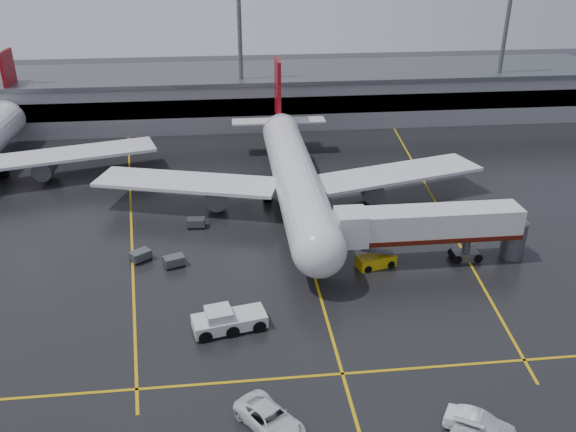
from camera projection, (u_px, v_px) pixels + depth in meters
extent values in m
plane|color=black|center=(304.00, 240.00, 64.88)|extent=(220.00, 220.00, 0.00)
cube|color=gold|center=(304.00, 240.00, 64.87)|extent=(0.25, 90.00, 0.02)
cube|color=gold|center=(342.00, 374.00, 45.16)|extent=(60.00, 0.25, 0.02)
cube|color=gold|center=(131.00, 210.00, 71.85)|extent=(9.99, 69.35, 0.02)
cube|color=gold|center=(432.00, 196.00, 75.61)|extent=(7.57, 69.64, 0.02)
cube|color=gray|center=(269.00, 96.00, 106.14)|extent=(120.00, 18.00, 8.00)
cube|color=black|center=(273.00, 106.00, 98.04)|extent=(120.00, 0.40, 3.00)
cube|color=#595B60|center=(268.00, 72.00, 104.28)|extent=(122.00, 19.00, 0.60)
cylinder|color=#595B60|center=(240.00, 55.00, 96.59)|extent=(0.70, 0.70, 25.00)
cylinder|color=#595B60|center=(503.00, 50.00, 101.04)|extent=(0.70, 0.70, 25.00)
cylinder|color=silver|center=(295.00, 178.00, 70.22)|extent=(5.20, 36.00, 5.20)
sphere|color=silver|center=(319.00, 250.00, 54.10)|extent=(5.20, 5.20, 5.20)
cone|color=silver|center=(279.00, 122.00, 88.77)|extent=(4.94, 8.00, 4.94)
cube|color=maroon|center=(278.00, 88.00, 87.55)|extent=(0.50, 5.50, 8.50)
cube|color=silver|center=(279.00, 121.00, 88.69)|extent=(14.00, 3.00, 0.25)
cube|color=silver|center=(187.00, 182.00, 71.07)|extent=(22.80, 11.83, 0.40)
cube|color=silver|center=(396.00, 173.00, 73.65)|extent=(22.80, 11.83, 0.40)
cylinder|color=#595B60|center=(216.00, 195.00, 71.13)|extent=(2.60, 4.50, 2.60)
cylinder|color=#595B60|center=(370.00, 188.00, 73.01)|extent=(2.60, 4.50, 2.60)
cylinder|color=#595B60|center=(314.00, 264.00, 58.17)|extent=(0.56, 0.56, 2.00)
cylinder|color=#595B60|center=(267.00, 193.00, 73.98)|extent=(0.56, 0.56, 2.00)
cylinder|color=#595B60|center=(317.00, 191.00, 74.61)|extent=(0.56, 0.56, 2.00)
cylinder|color=black|center=(314.00, 269.00, 58.41)|extent=(0.40, 1.10, 1.10)
cylinder|color=black|center=(267.00, 197.00, 74.17)|extent=(1.00, 1.40, 1.40)
cylinder|color=black|center=(317.00, 194.00, 74.81)|extent=(1.00, 1.40, 1.40)
cone|color=silver|center=(14.00, 109.00, 95.37)|extent=(4.94, 8.00, 4.94)
cube|color=maroon|center=(10.00, 77.00, 94.14)|extent=(0.50, 5.50, 8.50)
cube|color=silver|center=(14.00, 108.00, 95.28)|extent=(14.00, 3.00, 0.25)
cube|color=silver|center=(72.00, 154.00, 80.24)|extent=(22.80, 11.83, 0.40)
cylinder|color=#595B60|center=(45.00, 167.00, 79.60)|extent=(2.60, 4.50, 2.60)
cylinder|color=#595B60|center=(3.00, 170.00, 81.20)|extent=(0.56, 0.56, 2.00)
cylinder|color=black|center=(4.00, 173.00, 81.40)|extent=(1.00, 1.40, 1.40)
cube|color=silver|center=(432.00, 223.00, 58.78)|extent=(18.00, 3.20, 3.00)
cube|color=#4A1108|center=(430.00, 235.00, 59.35)|extent=(18.00, 3.30, 0.50)
cube|color=silver|center=(351.00, 227.00, 57.97)|extent=(3.00, 3.40, 3.30)
cylinder|color=#595B60|center=(466.00, 246.00, 60.43)|extent=(0.80, 0.80, 3.00)
cube|color=#595B60|center=(465.00, 255.00, 60.89)|extent=(2.60, 1.60, 0.90)
cylinder|color=#595B60|center=(514.00, 240.00, 60.71)|extent=(2.40, 2.40, 4.00)
cylinder|color=black|center=(455.00, 256.00, 60.78)|extent=(0.90, 1.80, 0.90)
cylinder|color=black|center=(475.00, 255.00, 61.00)|extent=(0.90, 1.80, 0.90)
cube|color=silver|center=(229.00, 321.00, 49.98)|extent=(6.57, 3.68, 1.06)
cube|color=silver|center=(219.00, 314.00, 49.35)|extent=(2.51, 2.51, 0.88)
cube|color=black|center=(219.00, 314.00, 49.35)|extent=(2.26, 2.26, 0.80)
cylinder|color=black|center=(203.00, 329.00, 49.47)|extent=(1.66, 2.83, 1.15)
cylinder|color=black|center=(230.00, 324.00, 50.11)|extent=(1.66, 2.83, 1.15)
cylinder|color=black|center=(256.00, 319.00, 50.75)|extent=(1.66, 2.83, 1.15)
cube|color=gold|center=(376.00, 261.00, 59.56)|extent=(4.21, 2.58, 1.20)
cube|color=#595B60|center=(377.00, 251.00, 59.06)|extent=(3.91, 1.91, 1.37)
cylinder|color=black|center=(364.00, 266.00, 59.25)|extent=(1.21, 1.99, 0.76)
cylinder|color=black|center=(387.00, 261.00, 60.10)|extent=(1.21, 1.99, 0.76)
imported|color=white|center=(271.00, 420.00, 39.86)|extent=(5.38, 6.13, 1.57)
imported|color=silver|center=(480.00, 425.00, 39.45)|extent=(4.73, 3.87, 1.52)
cube|color=#595B60|center=(174.00, 261.00, 59.51)|extent=(2.33, 1.93, 0.90)
cylinder|color=black|center=(168.00, 269.00, 58.98)|extent=(0.40, 0.20, 0.40)
cylinder|color=black|center=(184.00, 265.00, 59.64)|extent=(0.40, 0.20, 0.40)
cylinder|color=black|center=(165.00, 264.00, 59.78)|extent=(0.40, 0.20, 0.40)
cylinder|color=black|center=(181.00, 261.00, 60.44)|extent=(0.40, 0.20, 0.40)
cube|color=#595B60|center=(140.00, 255.00, 60.53)|extent=(2.38, 2.23, 0.90)
cylinder|color=black|center=(137.00, 263.00, 59.91)|extent=(0.40, 0.20, 0.40)
cylinder|color=black|center=(150.00, 258.00, 60.89)|extent=(0.40, 0.20, 0.40)
cylinder|color=black|center=(132.00, 260.00, 60.57)|extent=(0.40, 0.20, 0.40)
cylinder|color=black|center=(145.00, 255.00, 61.55)|extent=(0.40, 0.20, 0.40)
cube|color=#595B60|center=(196.00, 222.00, 67.41)|extent=(2.08, 1.43, 0.90)
cylinder|color=black|center=(189.00, 228.00, 67.13)|extent=(0.40, 0.20, 0.40)
cylinder|color=black|center=(203.00, 228.00, 67.19)|extent=(0.40, 0.20, 0.40)
cylinder|color=black|center=(190.00, 224.00, 68.03)|extent=(0.40, 0.20, 0.40)
cylinder|color=black|center=(204.00, 224.00, 68.09)|extent=(0.40, 0.20, 0.40)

